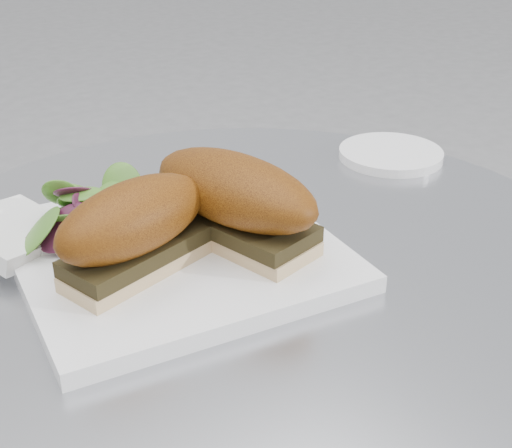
{
  "coord_description": "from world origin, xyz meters",
  "views": [
    {
      "loc": [
        -0.32,
        -0.47,
        1.06
      ],
      "look_at": [
        0.01,
        -0.01,
        0.77
      ],
      "focal_mm": 50.0,
      "sensor_mm": 36.0,
      "label": 1
    }
  ],
  "objects_px": {
    "sandwich_right": "(234,198)",
    "saucer": "(391,154)",
    "plate": "(174,251)",
    "sandwich_left": "(134,227)"
  },
  "relations": [
    {
      "from": "sandwich_right",
      "to": "saucer",
      "type": "bearing_deg",
      "value": 94.22
    },
    {
      "from": "plate",
      "to": "sandwich_right",
      "type": "xyz_separation_m",
      "value": [
        0.05,
        -0.03,
        0.05
      ]
    },
    {
      "from": "plate",
      "to": "sandwich_left",
      "type": "distance_m",
      "value": 0.07
    },
    {
      "from": "sandwich_left",
      "to": "saucer",
      "type": "distance_m",
      "value": 0.4
    },
    {
      "from": "plate",
      "to": "sandwich_left",
      "type": "height_order",
      "value": "sandwich_left"
    },
    {
      "from": "sandwich_left",
      "to": "sandwich_right",
      "type": "distance_m",
      "value": 0.1
    },
    {
      "from": "plate",
      "to": "saucer",
      "type": "relative_size",
      "value": 2.19
    },
    {
      "from": "sandwich_right",
      "to": "saucer",
      "type": "distance_m",
      "value": 0.3
    },
    {
      "from": "plate",
      "to": "sandwich_left",
      "type": "bearing_deg",
      "value": -151.59
    },
    {
      "from": "sandwich_left",
      "to": "saucer",
      "type": "xyz_separation_m",
      "value": [
        0.38,
        0.09,
        -0.05
      ]
    }
  ]
}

